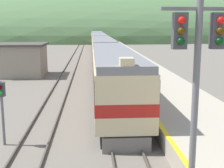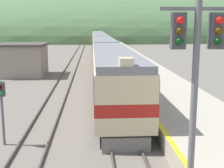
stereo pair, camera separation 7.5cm
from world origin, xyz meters
The scene contains 12 objects.
track_main centered at (0.00, 70.00, 0.08)m, with size 1.52×180.00×0.16m.
track_siding centered at (-4.52, 70.00, 0.08)m, with size 1.52×180.00×0.16m.
platform centered at (4.39, 50.00, 0.46)m, with size 5.33×140.00×0.93m.
distant_hills centered at (0.00, 138.28, 0.00)m, with size 201.70×90.76×39.11m.
station_shed centered at (-9.82, 35.47, 1.93)m, with size 5.75×6.02×3.81m.
express_train_lead_car centered at (0.00, 21.27, 2.24)m, with size 3.01×19.25×4.46m.
carriage_second centered at (0.00, 41.96, 2.23)m, with size 3.00×19.91×4.10m.
carriage_third centered at (0.00, 62.75, 2.23)m, with size 3.00×19.91×4.10m.
carriage_fourth centered at (0.00, 83.53, 2.23)m, with size 3.00×19.91×4.10m.
carriage_fifth centered at (0.00, 104.32, 2.23)m, with size 3.00×19.91×4.10m.
signal_mast_main centered at (1.43, 6.97, 4.76)m, with size 2.20×0.42×7.27m.
signal_post_siding centered at (-6.02, 13.38, 2.35)m, with size 0.36×0.42×3.26m.
Camera 1 is at (-1.61, -1.74, 5.93)m, focal length 50.00 mm.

